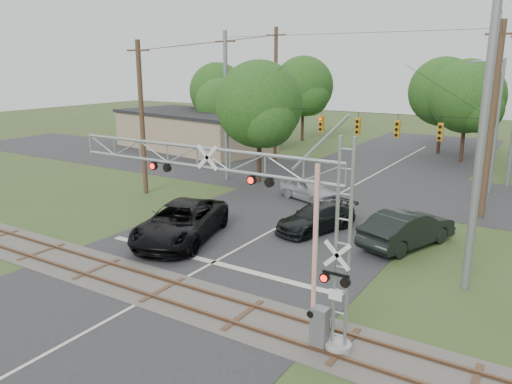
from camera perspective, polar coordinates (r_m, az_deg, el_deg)
The scene contains 14 objects.
ground at distance 20.12m, azimuth -14.56°, elevation -12.96°, with size 160.00×160.00×0.00m, color #364A22.
road_main at distance 27.27m, azimuth 0.83°, elevation -4.99°, with size 14.00×90.00×0.02m, color #252527.
road_cross at distance 39.43m, azimuth 11.47°, elevation 0.88°, with size 90.00×12.00×0.02m, color #252527.
railroad_track at distance 21.35m, azimuth -10.62°, elevation -10.95°, with size 90.00×3.20×0.17m.
crossing_gantry at distance 16.90m, azimuth -0.85°, elevation -1.57°, with size 11.77×0.90×7.07m.
traffic_signal_span at distance 34.48m, azimuth 10.95°, elevation 8.44°, with size 19.34×0.36×11.50m.
pickup_black at distance 26.62m, azimuth -8.59°, elevation -3.42°, with size 3.31×7.17×1.99m, color black.
car_dark at distance 28.04m, azimuth 6.89°, elevation -2.98°, with size 2.07×5.10×1.48m, color black.
sedan_silver at distance 34.21m, azimuth 6.05°, elevation 0.32°, with size 1.83×4.54×1.55m, color #96979C.
suv_dark at distance 26.66m, azimuth 16.91°, elevation -3.99°, with size 2.00×5.75×1.89m, color black.
commercial_building at distance 55.16m, azimuth -7.12°, elevation 7.05°, with size 18.60×11.66×4.05m.
streetlight at distance 38.76m, azimuth 25.61°, elevation 7.44°, with size 2.52×0.26×9.44m.
utility_poles at distance 36.61m, azimuth 14.41°, elevation 9.16°, with size 25.20×26.31×12.95m.
treeline at distance 49.34m, azimuth 14.60°, elevation 10.31°, with size 51.92×28.03×9.97m.
Camera 1 is at (13.34, -11.97, 9.14)m, focal length 35.00 mm.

